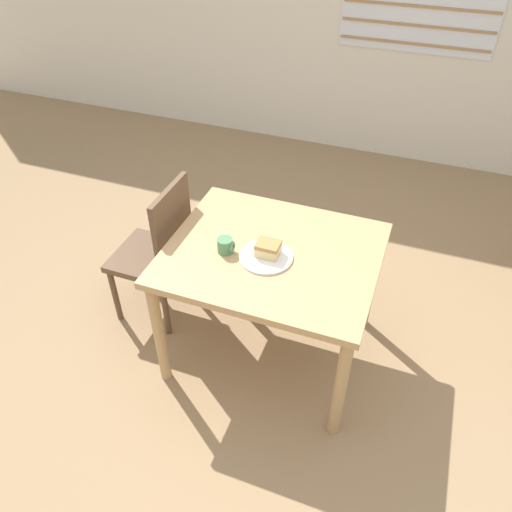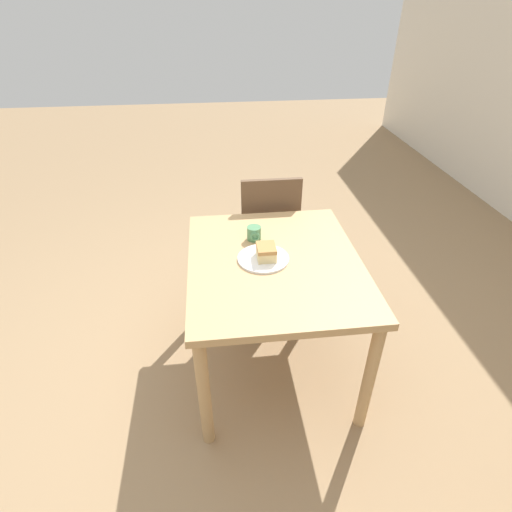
% 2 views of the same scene
% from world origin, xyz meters
% --- Properties ---
extents(ground_plane, '(14.00, 14.00, 0.00)m').
position_xyz_m(ground_plane, '(0.00, 0.00, 0.00)').
color(ground_plane, '#997A56').
extents(dining_table_near, '(1.06, 0.89, 0.75)m').
position_xyz_m(dining_table_near, '(-0.09, 0.37, 0.65)').
color(dining_table_near, tan).
rests_on(dining_table_near, ground_plane).
extents(chair_near_window, '(0.41, 0.41, 0.94)m').
position_xyz_m(chair_near_window, '(-0.81, 0.44, 0.50)').
color(chair_near_window, brown).
rests_on(chair_near_window, ground_plane).
extents(plate, '(0.27, 0.27, 0.01)m').
position_xyz_m(plate, '(-0.11, 0.31, 0.75)').
color(plate, white).
rests_on(plate, dining_table_near).
extents(cake_slice, '(0.12, 0.10, 0.07)m').
position_xyz_m(cake_slice, '(-0.10, 0.32, 0.80)').
color(cake_slice, '#E5CC89').
rests_on(cake_slice, plate).
extents(coffee_mug, '(0.09, 0.08, 0.08)m').
position_xyz_m(coffee_mug, '(-0.31, 0.28, 0.79)').
color(coffee_mug, '#4C8456').
rests_on(coffee_mug, dining_table_near).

